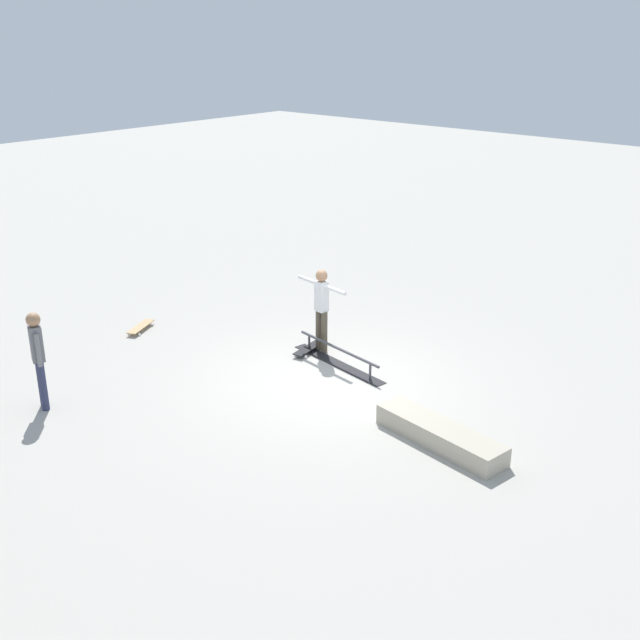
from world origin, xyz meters
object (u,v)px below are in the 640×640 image
(skater_main, at_px, (322,305))
(loose_skateboard_natural, at_px, (141,327))
(skate_ledge, at_px, (440,435))
(skateboard_main, at_px, (309,348))
(bystander_grey_shirt, at_px, (38,355))
(grind_rail, at_px, (338,357))

(skater_main, height_order, loose_skateboard_natural, skater_main)
(skate_ledge, bearing_deg, loose_skateboard_natural, 1.12)
(skater_main, bearing_deg, skateboard_main, -118.02)
(skate_ledge, distance_m, bystander_grey_shirt, 6.27)
(grind_rail, bearing_deg, skate_ledge, 167.04)
(skate_ledge, height_order, loose_skateboard_natural, skate_ledge)
(grind_rail, xyz_separation_m, loose_skateboard_natural, (4.02, 1.32, -0.07))
(skateboard_main, distance_m, loose_skateboard_natural, 3.53)
(grind_rail, height_order, skate_ledge, grind_rail)
(skate_ledge, bearing_deg, skater_main, -22.24)
(skater_main, bearing_deg, bystander_grey_shirt, -103.13)
(skate_ledge, xyz_separation_m, skateboard_main, (3.68, -1.25, -0.08))
(skater_main, relative_size, skateboard_main, 1.93)
(skateboard_main, bearing_deg, loose_skateboard_natural, 104.02)
(bystander_grey_shirt, height_order, loose_skateboard_natural, bystander_grey_shirt)
(grind_rail, relative_size, skateboard_main, 2.73)
(skate_ledge, distance_m, skateboard_main, 3.89)
(skate_ledge, relative_size, skateboard_main, 2.58)
(skate_ledge, bearing_deg, skateboard_main, -18.76)
(skater_main, relative_size, bystander_grey_shirt, 0.98)
(skateboard_main, xyz_separation_m, bystander_grey_shirt, (1.69, 4.41, 0.84))
(grind_rail, xyz_separation_m, skate_ledge, (-2.90, 1.18, 0.01))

